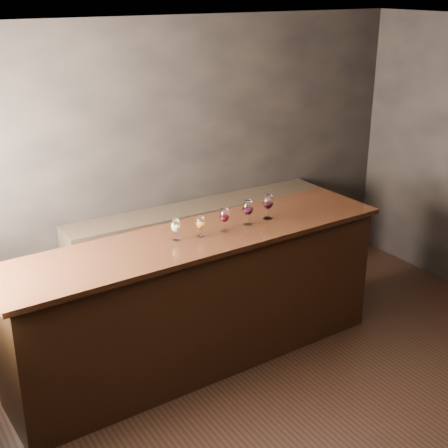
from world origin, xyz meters
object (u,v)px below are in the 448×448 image
glass_amber (200,223)px  glass_red_b (248,208)px  bar_counter (199,303)px  back_bar_shelf (201,251)px  glass_white (176,226)px  glass_red_c (268,203)px  glass_red_a (224,216)px

glass_amber → glass_red_b: (0.47, 0.02, 0.03)m
bar_counter → back_bar_shelf: bearing=57.1°
glass_white → glass_red_c: size_ratio=0.81×
glass_white → glass_red_b: 0.67m
glass_white → glass_red_b: glass_red_b is taller
glass_white → back_bar_shelf: bearing=52.0°
glass_red_a → glass_white: bearing=175.3°
glass_amber → glass_red_b: 0.47m
glass_red_a → bar_counter: bearing=174.1°
bar_counter → glass_amber: glass_amber is taller
bar_counter → glass_white: (-0.20, 0.01, 0.73)m
back_bar_shelf → glass_white: bearing=-128.0°
glass_amber → glass_red_a: (0.22, 0.00, 0.02)m
glass_amber → glass_red_c: (0.69, 0.05, 0.03)m
glass_red_a → glass_red_b: (0.24, 0.02, 0.01)m
glass_red_b → glass_red_c: glass_red_c is taller
glass_white → glass_red_a: 0.43m
glass_white → glass_amber: (0.20, -0.04, -0.00)m
back_bar_shelf → glass_white: size_ratio=15.90×
glass_white → glass_red_a: size_ratio=0.90×
glass_amber → back_bar_shelf: bearing=60.6°
glass_red_c → glass_red_b: bearing=-173.4°
bar_counter → back_bar_shelf: (0.61, 1.04, -0.06)m
glass_amber → bar_counter: bearing=107.3°
back_bar_shelf → glass_red_c: (0.09, -1.02, 0.82)m
glass_red_a → glass_red_c: size_ratio=0.90×
bar_counter → glass_red_b: 0.89m
bar_counter → glass_white: size_ratio=18.45×
glass_amber → glass_red_b: size_ratio=0.78×
back_bar_shelf → glass_red_b: bearing=-97.3°
glass_amber → glass_red_c: size_ratio=0.78×
glass_white → glass_red_c: glass_red_c is taller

